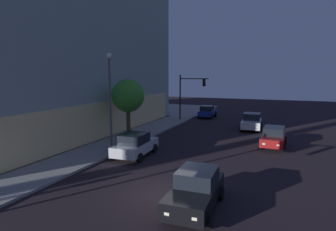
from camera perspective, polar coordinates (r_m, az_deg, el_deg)
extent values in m
plane|color=black|center=(14.75, -0.36, -15.53)|extent=(120.00, 120.00, 0.00)
cube|color=#4C4C51|center=(37.33, -28.28, -1.85)|extent=(28.74, 27.14, 0.15)
cube|color=#FAD98E|center=(28.21, -11.23, -0.40)|extent=(25.51, 0.60, 3.31)
cube|color=#91A59C|center=(36.97, -29.19, 11.39)|extent=(28.34, 26.74, 17.04)
cylinder|color=black|center=(37.03, 2.44, 3.67)|extent=(0.18, 0.18, 5.78)
cylinder|color=black|center=(36.49, 5.25, 7.34)|extent=(0.43, 3.64, 0.12)
cube|color=black|center=(36.25, 7.22, 6.51)|extent=(0.35, 0.35, 0.90)
sphere|color=red|center=(36.23, 7.49, 6.06)|extent=(0.18, 0.18, 0.18)
cylinder|color=#535353|center=(22.11, -11.44, 2.11)|extent=(0.16, 0.16, 7.02)
sphere|color=#F9EFC6|center=(22.04, -11.71, 11.62)|extent=(0.44, 0.44, 0.44)
cylinder|color=#4C3F1E|center=(26.20, -7.91, -1.62)|extent=(0.37, 0.37, 2.73)
sphere|color=#3A8A29|center=(25.90, -8.02, 3.95)|extent=(2.97, 2.97, 2.97)
cube|color=black|center=(13.15, 5.48, -15.32)|extent=(4.42, 1.96, 0.76)
cube|color=black|center=(13.18, 5.90, -11.97)|extent=(2.09, 1.70, 0.65)
cube|color=#F9F4CC|center=(11.17, 5.36, -19.80)|extent=(0.13, 0.20, 0.12)
cube|color=#F9F4CC|center=(11.46, -0.19, -19.00)|extent=(0.13, 0.20, 0.12)
cylinder|color=black|center=(11.94, 8.15, -19.94)|extent=(0.64, 0.26, 0.64)
cylinder|color=black|center=(12.39, -0.51, -18.75)|extent=(0.64, 0.26, 0.64)
cylinder|color=black|center=(14.34, 10.52, -15.00)|extent=(0.64, 0.26, 0.64)
cylinder|color=black|center=(14.72, 3.34, -14.25)|extent=(0.64, 0.26, 0.64)
cube|color=#B7BABF|center=(21.19, -6.51, -6.23)|extent=(4.40, 2.11, 0.71)
cube|color=black|center=(20.74, -6.94, -4.56)|extent=(2.24, 1.82, 0.69)
cube|color=#F9F4CC|center=(23.27, -5.49, -4.91)|extent=(0.13, 0.21, 0.12)
cube|color=#F9F4CC|center=(22.82, -2.87, -5.15)|extent=(0.13, 0.21, 0.12)
cylinder|color=black|center=(22.85, -7.18, -6.10)|extent=(0.66, 0.27, 0.65)
cylinder|color=black|center=(22.07, -2.71, -6.56)|extent=(0.66, 0.27, 0.65)
cylinder|color=black|center=(20.58, -10.58, -7.78)|extent=(0.66, 0.27, 0.65)
cylinder|color=black|center=(19.72, -5.71, -8.39)|extent=(0.66, 0.27, 0.65)
cube|color=maroon|center=(25.27, 20.29, -4.40)|extent=(4.40, 1.90, 0.66)
cube|color=black|center=(25.46, 20.42, -2.86)|extent=(2.38, 1.65, 0.61)
cube|color=#F9F4CC|center=(23.17, 21.17, -5.55)|extent=(0.13, 0.20, 0.12)
cube|color=#F9F4CC|center=(23.25, 18.60, -5.39)|extent=(0.13, 0.20, 0.12)
cylinder|color=black|center=(23.99, 22.08, -5.95)|extent=(0.67, 0.27, 0.66)
cylinder|color=black|center=(24.10, 17.94, -5.68)|extent=(0.67, 0.27, 0.66)
cylinder|color=black|center=(26.61, 22.34, -4.62)|extent=(0.67, 0.27, 0.66)
cylinder|color=black|center=(26.72, 18.62, -4.38)|extent=(0.67, 0.27, 0.66)
cube|color=silver|center=(32.12, 16.34, -1.54)|extent=(4.15, 2.12, 0.76)
cube|color=black|center=(32.31, 16.42, -0.17)|extent=(2.12, 1.83, 0.71)
cube|color=#F9F4CC|center=(30.15, 17.20, -2.20)|extent=(0.13, 0.21, 0.12)
cube|color=#F9F4CC|center=(30.21, 15.01, -2.09)|extent=(0.13, 0.21, 0.12)
cylinder|color=black|center=(30.91, 17.95, -2.69)|extent=(0.66, 0.27, 0.65)
cylinder|color=black|center=(31.02, 14.38, -2.51)|extent=(0.66, 0.27, 0.65)
cylinder|color=black|center=(33.39, 18.10, -1.92)|extent=(0.66, 0.27, 0.65)
cylinder|color=black|center=(33.49, 14.79, -1.75)|extent=(0.66, 0.27, 0.65)
cube|color=navy|center=(40.12, 7.88, 0.56)|extent=(4.01, 1.76, 0.65)
cube|color=black|center=(39.75, 7.79, 1.45)|extent=(1.86, 1.57, 0.68)
cube|color=#F9F4CC|center=(42.13, 7.84, 0.92)|extent=(0.12, 0.20, 0.12)
cube|color=#F9F4CC|center=(41.89, 9.22, 0.85)|extent=(0.12, 0.20, 0.12)
cylinder|color=black|center=(41.57, 7.13, 0.39)|extent=(0.71, 0.24, 0.71)
cylinder|color=black|center=(41.17, 9.46, 0.26)|extent=(0.71, 0.24, 0.71)
cylinder|color=black|center=(39.20, 6.19, -0.07)|extent=(0.71, 0.24, 0.71)
cylinder|color=black|center=(38.77, 8.66, -0.20)|extent=(0.71, 0.24, 0.71)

